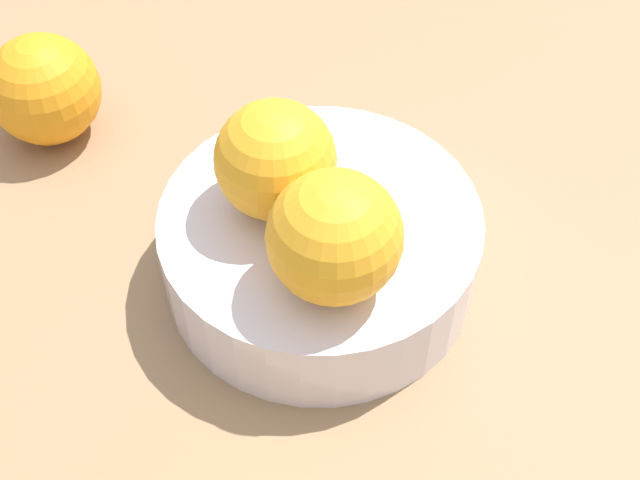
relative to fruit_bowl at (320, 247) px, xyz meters
The scene contains 5 objects.
ground_plane 3.59cm from the fruit_bowl, ahead, with size 110.00×110.00×2.00cm, color #997551.
fruit_bowl is the anchor object (origin of this frame).
orange_in_bowl_0 7.93cm from the fruit_bowl, behind, with size 7.19×7.19×7.19cm, color #F9A823.
orange_in_bowl_1 6.84cm from the fruit_bowl, 49.90° to the left, with size 6.90×6.90×6.90cm, color #F9A823.
orange_loose_0 22.99cm from the fruit_bowl, 39.48° to the left, with size 7.72×7.72×7.72cm, color orange.
Camera 1 is at (-31.82, 9.22, 43.17)cm, focal length 48.84 mm.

